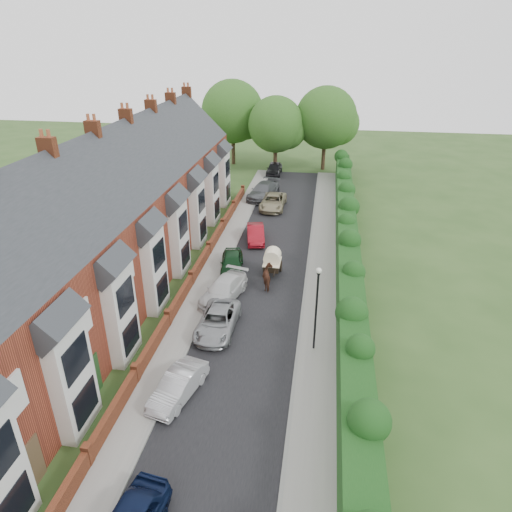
{
  "coord_description": "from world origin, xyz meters",
  "views": [
    {
      "loc": [
        3.39,
        -16.84,
        15.91
      ],
      "look_at": [
        -0.92,
        10.84,
        2.2
      ],
      "focal_mm": 32.0,
      "sensor_mm": 36.0,
      "label": 1
    }
  ],
  "objects_px": {
    "car_beige": "(273,202)",
    "horse_cart": "(272,260)",
    "car_silver_a": "(178,386)",
    "horse": "(269,278)",
    "lamppost": "(317,299)",
    "car_black": "(274,169)",
    "car_silver_b": "(218,321)",
    "car_white": "(224,290)",
    "car_red": "(255,234)",
    "car_grey": "(263,191)",
    "car_green": "(232,262)"
  },
  "relations": [
    {
      "from": "car_beige",
      "to": "horse_cart",
      "type": "height_order",
      "value": "horse_cart"
    },
    {
      "from": "car_silver_a",
      "to": "car_beige",
      "type": "xyz_separation_m",
      "value": [
        1.32,
        27.07,
        0.06
      ]
    },
    {
      "from": "car_silver_a",
      "to": "horse",
      "type": "distance_m",
      "value": 11.55
    },
    {
      "from": "lamppost",
      "to": "car_beige",
      "type": "bearing_deg",
      "value": 102.6
    },
    {
      "from": "car_black",
      "to": "car_silver_a",
      "type": "bearing_deg",
      "value": -89.87
    },
    {
      "from": "lamppost",
      "to": "car_silver_b",
      "type": "xyz_separation_m",
      "value": [
        -5.71,
        1.0,
        -2.66
      ]
    },
    {
      "from": "car_silver_b",
      "to": "horse",
      "type": "height_order",
      "value": "horse"
    },
    {
      "from": "car_silver_a",
      "to": "car_white",
      "type": "distance_m",
      "value": 9.21
    },
    {
      "from": "car_beige",
      "to": "car_silver_b",
      "type": "bearing_deg",
      "value": -90.69
    },
    {
      "from": "car_white",
      "to": "horse_cart",
      "type": "bearing_deg",
      "value": 68.88
    },
    {
      "from": "car_red",
      "to": "car_silver_b",
      "type": "bearing_deg",
      "value": -102.08
    },
    {
      "from": "car_silver_b",
      "to": "car_red",
      "type": "relative_size",
      "value": 1.16
    },
    {
      "from": "car_grey",
      "to": "horse",
      "type": "xyz_separation_m",
      "value": [
        3.02,
        -18.88,
        -0.03
      ]
    },
    {
      "from": "lamppost",
      "to": "car_white",
      "type": "relative_size",
      "value": 1.09
    },
    {
      "from": "car_beige",
      "to": "car_white",
      "type": "bearing_deg",
      "value": -92.42
    },
    {
      "from": "car_black",
      "to": "horse_cart",
      "type": "relative_size",
      "value": 1.54
    },
    {
      "from": "car_black",
      "to": "car_white",
      "type": "bearing_deg",
      "value": -89.48
    },
    {
      "from": "horse",
      "to": "horse_cart",
      "type": "xyz_separation_m",
      "value": [
        -0.0,
        1.98,
        0.39
      ]
    },
    {
      "from": "lamppost",
      "to": "car_grey",
      "type": "xyz_separation_m",
      "value": [
        -6.4,
        25.4,
        -2.49
      ]
    },
    {
      "from": "horse",
      "to": "car_white",
      "type": "bearing_deg",
      "value": 19.17
    },
    {
      "from": "car_silver_b",
      "to": "car_grey",
      "type": "xyz_separation_m",
      "value": [
        -0.69,
        24.4,
        0.16
      ]
    },
    {
      "from": "car_black",
      "to": "lamppost",
      "type": "bearing_deg",
      "value": -79.5
    },
    {
      "from": "car_white",
      "to": "horse",
      "type": "relative_size",
      "value": 2.56
    },
    {
      "from": "car_silver_a",
      "to": "car_grey",
      "type": "distance_m",
      "value": 30.05
    },
    {
      "from": "lamppost",
      "to": "car_black",
      "type": "bearing_deg",
      "value": 100.39
    },
    {
      "from": "car_beige",
      "to": "horse",
      "type": "bearing_deg",
      "value": -82.98
    },
    {
      "from": "car_beige",
      "to": "car_grey",
      "type": "xyz_separation_m",
      "value": [
        -1.39,
        2.98,
        0.11
      ]
    },
    {
      "from": "car_red",
      "to": "car_grey",
      "type": "distance_m",
      "value": 11.24
    },
    {
      "from": "lamppost",
      "to": "car_silver_a",
      "type": "height_order",
      "value": "lamppost"
    },
    {
      "from": "car_white",
      "to": "car_green",
      "type": "relative_size",
      "value": 1.17
    },
    {
      "from": "car_grey",
      "to": "car_red",
      "type": "bearing_deg",
      "value": -72.61
    },
    {
      "from": "car_red",
      "to": "horse",
      "type": "height_order",
      "value": "horse"
    },
    {
      "from": "car_green",
      "to": "car_beige",
      "type": "xyz_separation_m",
      "value": [
        1.39,
        13.82,
        0.01
      ]
    },
    {
      "from": "car_grey",
      "to": "lamppost",
      "type": "bearing_deg",
      "value": -63.03
    },
    {
      "from": "car_silver_a",
      "to": "car_beige",
      "type": "bearing_deg",
      "value": 101.51
    },
    {
      "from": "horse_cart",
      "to": "car_black",
      "type": "bearing_deg",
      "value": 96.48
    },
    {
      "from": "horse_cart",
      "to": "horse",
      "type": "bearing_deg",
      "value": -90.0
    },
    {
      "from": "car_white",
      "to": "car_grey",
      "type": "bearing_deg",
      "value": 104.53
    },
    {
      "from": "car_silver_a",
      "to": "car_green",
      "type": "xyz_separation_m",
      "value": [
        -0.07,
        13.25,
        0.05
      ]
    },
    {
      "from": "lamppost",
      "to": "horse_cart",
      "type": "height_order",
      "value": "lamppost"
    },
    {
      "from": "car_green",
      "to": "lamppost",
      "type": "bearing_deg",
      "value": -62.73
    },
    {
      "from": "horse_cart",
      "to": "car_grey",
      "type": "bearing_deg",
      "value": 100.12
    },
    {
      "from": "car_silver_a",
      "to": "car_grey",
      "type": "xyz_separation_m",
      "value": [
        -0.07,
        30.05,
        0.17
      ]
    },
    {
      "from": "car_silver_a",
      "to": "horse",
      "type": "xyz_separation_m",
      "value": [
        2.95,
        11.17,
        0.14
      ]
    },
    {
      "from": "car_green",
      "to": "horse",
      "type": "relative_size",
      "value": 2.19
    },
    {
      "from": "car_grey",
      "to": "car_white",
      "type": "bearing_deg",
      "value": -76.43
    },
    {
      "from": "car_black",
      "to": "horse",
      "type": "bearing_deg",
      "value": -83.87
    },
    {
      "from": "horse_cart",
      "to": "lamppost",
      "type": "bearing_deg",
      "value": -68.3
    },
    {
      "from": "car_black",
      "to": "horse",
      "type": "relative_size",
      "value": 2.36
    },
    {
      "from": "car_silver_a",
      "to": "car_silver_b",
      "type": "height_order",
      "value": "car_silver_b"
    }
  ]
}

